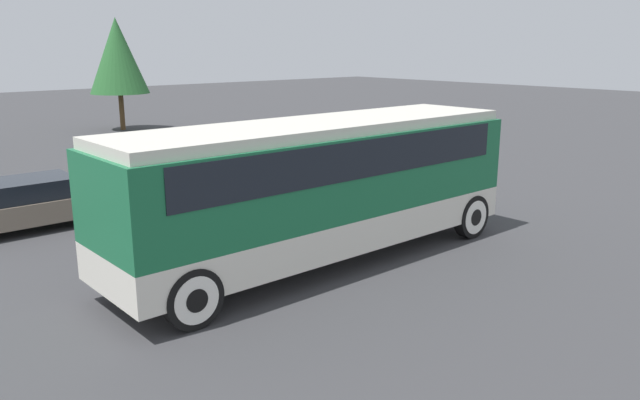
% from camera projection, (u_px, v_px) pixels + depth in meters
% --- Properties ---
extents(ground_plane, '(120.00, 120.00, 0.00)m').
position_uv_depth(ground_plane, '(320.00, 261.00, 14.10)').
color(ground_plane, '#38383A').
extents(tour_bus, '(9.91, 2.63, 3.16)m').
position_uv_depth(tour_bus, '(323.00, 178.00, 13.70)').
color(tour_bus, silver).
rests_on(tour_bus, ground_plane).
extents(parked_car_near, '(4.20, 1.92, 1.48)m').
position_uv_depth(parked_car_near, '(183.00, 164.00, 21.69)').
color(parked_car_near, black).
rests_on(parked_car_near, ground_plane).
extents(parked_car_mid, '(4.67, 1.90, 1.34)m').
position_uv_depth(parked_car_mid, '(31.00, 203.00, 16.54)').
color(parked_car_mid, '#7A6B5B').
rests_on(parked_car_mid, ground_plane).
extents(tree_left, '(3.27, 3.27, 6.24)m').
position_uv_depth(tree_left, '(118.00, 56.00, 34.88)').
color(tree_left, brown).
rests_on(tree_left, ground_plane).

